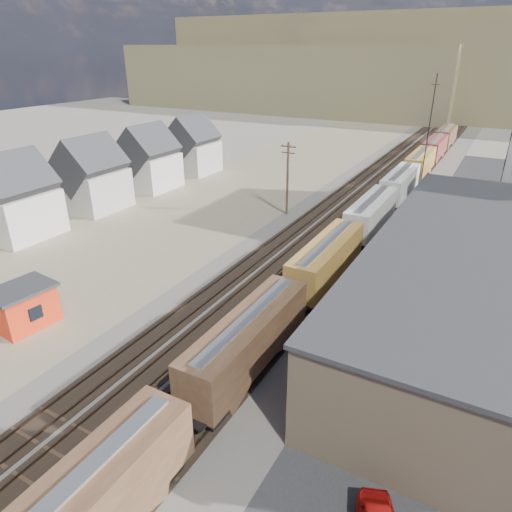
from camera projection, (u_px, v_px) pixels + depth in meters
The scene contains 11 objects.
ground at pixel (110, 446), 26.83m from camera, with size 300.00×300.00×0.00m, color #6B6356.
ballast_bed at pixel (363, 207), 66.58m from camera, with size 18.00×200.00×0.06m, color #4C4742.
dirt_yard at pixel (210, 205), 67.42m from camera, with size 24.00×180.00×0.03m, color #756850.
rail_tracks at pixel (359, 206), 66.78m from camera, with size 11.40×200.00×0.24m.
freight_train at pixel (387, 197), 61.96m from camera, with size 3.00×119.74×4.46m.
warehouse at pixel (452, 277), 38.60m from camera, with size 12.40×40.40×7.25m.
utility_pole_north at pixel (288, 177), 61.75m from camera, with size 2.20×0.32×10.00m.
radio_mast at pixel (428, 137), 68.09m from camera, with size 1.20×0.16×18.00m.
townhouse_row at pixel (56, 189), 59.84m from camera, with size 8.15×68.16×10.47m.
hills_north at pixel (471, 70), 154.40m from camera, with size 265.00×80.00×32.00m.
maintenance_shed at pixel (24, 306), 37.72m from camera, with size 4.28×5.27×3.59m.
Camera 1 is at (17.04, -13.09, 21.38)m, focal length 32.00 mm.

